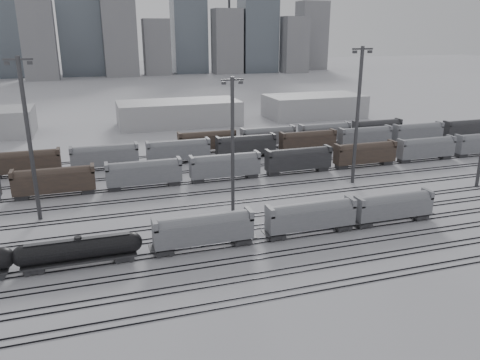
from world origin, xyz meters
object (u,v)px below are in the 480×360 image
object	(u,v)px
tank_car_b	(79,250)
light_mast_c	(233,144)
hopper_car_c	(393,206)
hopper_car_b	(311,215)
hopper_car_a	(203,229)

from	to	relation	value
tank_car_b	light_mast_c	size ratio (longest dim) A/B	0.71
tank_car_b	hopper_car_c	xyz separation A→B (m)	(49.27, 0.00, 0.63)
tank_car_b	hopper_car_b	distance (m)	34.28
tank_car_b	light_mast_c	bearing A→B (deg)	24.83
hopper_car_c	hopper_car_a	bearing A→B (deg)	180.00
tank_car_b	hopper_car_c	distance (m)	49.28
hopper_car_c	light_mast_c	xyz separation A→B (m)	(-24.13, 11.63, 9.44)
hopper_car_a	light_mast_c	world-z (taller)	light_mast_c
light_mast_c	tank_car_b	bearing A→B (deg)	-155.17
tank_car_b	light_mast_c	world-z (taller)	light_mast_c
hopper_car_a	light_mast_c	bearing A→B (deg)	55.57
hopper_car_b	light_mast_c	xyz separation A→B (m)	(-9.13, 11.63, 9.30)
tank_car_b	hopper_car_b	bearing A→B (deg)	0.00
hopper_car_a	hopper_car_b	distance (m)	17.10
hopper_car_a	hopper_car_b	size ratio (longest dim) A/B	1.02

